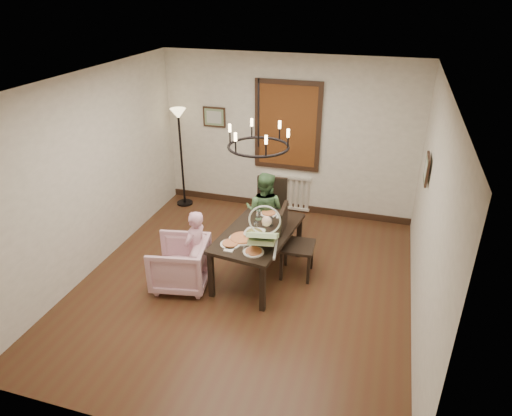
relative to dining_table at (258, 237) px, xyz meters
The scene contains 17 objects.
room_shell 0.78m from the dining_table, 144.36° to the left, with size 4.51×5.00×2.81m.
dining_table is the anchor object (origin of this frame).
chair_far 0.91m from the dining_table, 95.33° to the left, with size 0.48×0.48×1.09m, color black, non-canonical shape.
chair_right 0.56m from the dining_table, 17.82° to the left, with size 0.47×0.47×1.07m, color black, non-canonical shape.
armchair 1.14m from the dining_table, 150.65° to the right, with size 0.74×0.76×0.69m, color beige.
elderly_woman 0.90m from the dining_table, 146.74° to the right, with size 0.35×0.23×0.95m, color #E4A1B7.
seated_man 0.77m from the dining_table, 99.25° to the left, with size 0.52×0.40×1.07m, color #4E7948.
baby_bouncer 0.51m from the dining_table, 64.54° to the right, with size 0.44×0.61×0.40m, color #C4EAA1, non-canonical shape.
salad_bowl 0.19m from the dining_table, 94.42° to the right, with size 0.34×0.34×0.08m, color white.
pizza_platter 0.34m from the dining_table, 116.75° to the right, with size 0.35×0.35×0.04m, color tan.
drinking_glass 0.15m from the dining_table, behind, with size 0.07×0.07×0.13m, color silver.
window_blinds 2.38m from the dining_table, 93.10° to the left, with size 1.00×0.03×1.40m, color brown.
radiator 2.22m from the dining_table, 93.07° to the left, with size 0.92×0.12×0.62m, color silver, non-canonical shape.
picture_back 2.82m from the dining_table, 123.87° to the left, with size 0.42×0.03×0.36m, color black.
picture_right 2.41m from the dining_table, 16.41° to the left, with size 0.42×0.03×0.36m, color black.
floor_lamp 2.76m from the dining_table, 137.23° to the left, with size 0.30×0.30×1.80m, color black, non-canonical shape.
chandelier 1.31m from the dining_table, 126.87° to the right, with size 0.80×0.80×0.04m, color black.
Camera 1 is at (1.67, -5.01, 3.82)m, focal length 32.00 mm.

